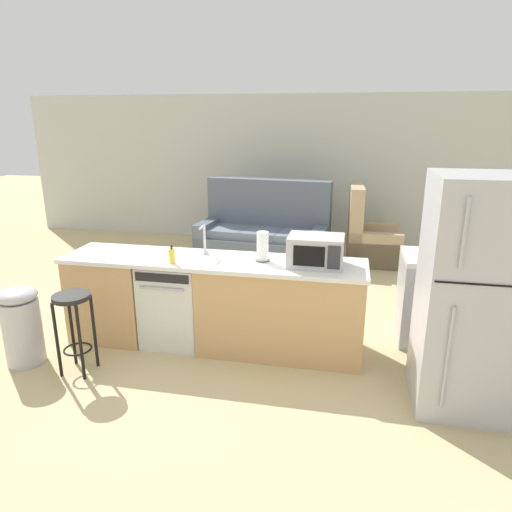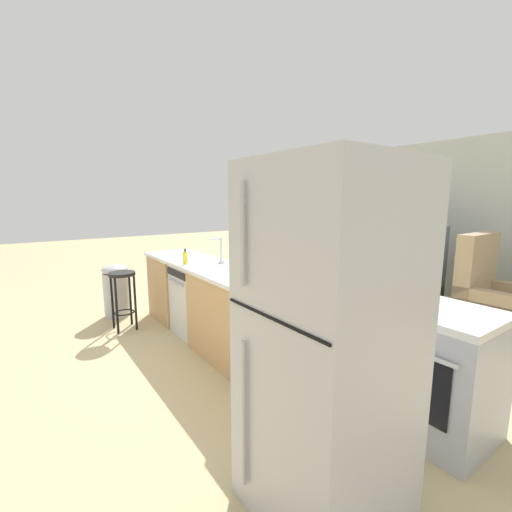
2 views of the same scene
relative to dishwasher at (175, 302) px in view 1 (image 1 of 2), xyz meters
The scene contains 15 objects.
ground_plane 0.49m from the dishwasher, ahead, with size 24.00×24.00×0.00m, color tan.
wall_back 4.33m from the dishwasher, 82.54° to the left, with size 10.00×0.06×2.60m.
kitchen_counter 0.49m from the dishwasher, ahead, with size 2.94×0.66×0.90m.
dishwasher is the anchor object (origin of this frame).
stove_range 2.66m from the dishwasher, 11.91° to the left, with size 0.76×0.68×0.90m.
refrigerator 2.70m from the dishwasher, 11.93° to the right, with size 0.72×0.73×1.82m.
microwave 1.52m from the dishwasher, ahead, with size 0.50×0.37×0.28m.
sink_faucet 0.69m from the dishwasher, 24.85° to the left, with size 0.07×0.18×0.30m.
paper_towel_roll 1.08m from the dishwasher, ahead, with size 0.14×0.14×0.28m.
soap_bottle 0.59m from the dishwasher, 69.37° to the right, with size 0.06×0.06×0.18m.
kettle 2.53m from the dishwasher, ahead, with size 0.21×0.17×0.19m.
bar_stool 0.99m from the dishwasher, 130.76° to the right, with size 0.32×0.32×0.74m.
trash_bin 1.41m from the dishwasher, 150.03° to the right, with size 0.35×0.35×0.74m.
couch 2.93m from the dishwasher, 82.63° to the left, with size 2.08×1.09×1.27m.
armchair 3.73m from the dishwasher, 57.98° to the left, with size 0.83×0.88×1.20m.
Camera 1 is at (1.40, -4.00, 2.20)m, focal length 32.00 mm.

